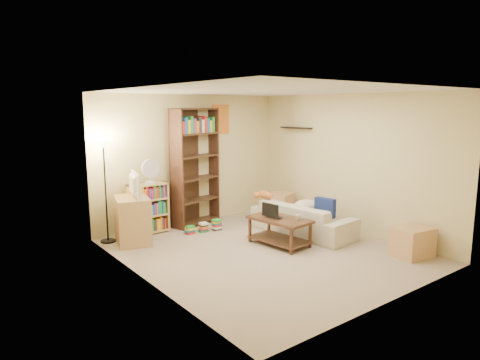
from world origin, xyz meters
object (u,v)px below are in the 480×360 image
object	(u,v)px
laptop	(276,216)
end_cabinet	(412,242)
mug	(298,217)
television	(131,185)
short_bookshelf	(148,209)
tall_bookshelf	(195,164)
coffee_table	(279,227)
tv_stand	(133,220)
side_table	(280,206)
tabby_cat	(264,195)
desk_fan	(150,171)
sofa	(302,218)
floor_lamp	(104,162)

from	to	relation	value
laptop	end_cabinet	distance (m)	2.15
mug	end_cabinet	size ratio (longest dim) A/B	0.24
television	short_bookshelf	distance (m)	0.77
mug	tall_bookshelf	distance (m)	2.38
coffee_table	tv_stand	distance (m)	2.46
side_table	tabby_cat	bearing A→B (deg)	-155.20
mug	television	distance (m)	2.78
television	short_bookshelf	xyz separation A→B (m)	(0.44, 0.34, -0.53)
desk_fan	end_cabinet	world-z (taller)	desk_fan
sofa	floor_lamp	xyz separation A→B (m)	(-2.98, 1.65, 1.09)
mug	tv_stand	bearing A→B (deg)	138.04
side_table	sofa	bearing A→B (deg)	-111.32
sofa	laptop	world-z (taller)	sofa
sofa	tall_bookshelf	distance (m)	2.28
television	end_cabinet	world-z (taller)	television
desk_fan	tabby_cat	bearing A→B (deg)	-26.50
coffee_table	mug	size ratio (longest dim) A/B	8.16
tabby_cat	side_table	world-z (taller)	tabby_cat
coffee_table	floor_lamp	bearing A→B (deg)	132.71
sofa	desk_fan	distance (m)	2.85
tabby_cat	floor_lamp	world-z (taller)	floor_lamp
sofa	desk_fan	world-z (taller)	desk_fan
side_table	floor_lamp	bearing A→B (deg)	169.98
television	short_bookshelf	world-z (taller)	television
television	tall_bookshelf	bearing A→B (deg)	-60.62
desk_fan	tv_stand	bearing A→B (deg)	-149.18
sofa	tabby_cat	world-z (taller)	tabby_cat
tall_bookshelf	mug	bearing A→B (deg)	-89.92
tall_bookshelf	floor_lamp	xyz separation A→B (m)	(-1.79, -0.06, 0.19)
television	floor_lamp	size ratio (longest dim) A/B	0.42
television	coffee_table	bearing A→B (deg)	-114.59
tv_stand	floor_lamp	size ratio (longest dim) A/B	0.45
television	tall_bookshelf	xyz separation A→B (m)	(1.46, 0.37, 0.20)
short_bookshelf	floor_lamp	xyz separation A→B (m)	(-0.77, -0.03, 0.92)
floor_lamp	end_cabinet	world-z (taller)	floor_lamp
sofa	side_table	bearing A→B (deg)	-26.39
laptop	floor_lamp	xyz separation A→B (m)	(-2.22, 1.78, 0.91)
short_bookshelf	end_cabinet	xyz separation A→B (m)	(2.68, -3.55, -0.23)
laptop	television	distance (m)	2.46
sofa	tall_bookshelf	world-z (taller)	tall_bookshelf
tabby_cat	coffee_table	xyz separation A→B (m)	(-0.46, -0.94, -0.34)
tabby_cat	coffee_table	world-z (taller)	tabby_cat
mug	floor_lamp	xyz separation A→B (m)	(-2.36, 2.14, 0.87)
tv_stand	floor_lamp	bearing A→B (deg)	151.47
tabby_cat	short_bookshelf	xyz separation A→B (m)	(-1.90, 0.97, -0.18)
tabby_cat	floor_lamp	distance (m)	2.92
side_table	end_cabinet	size ratio (longest dim) A/B	0.96
tabby_cat	mug	size ratio (longest dim) A/B	3.36
laptop	tv_stand	size ratio (longest dim) A/B	0.44
short_bookshelf	end_cabinet	world-z (taller)	short_bookshelf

